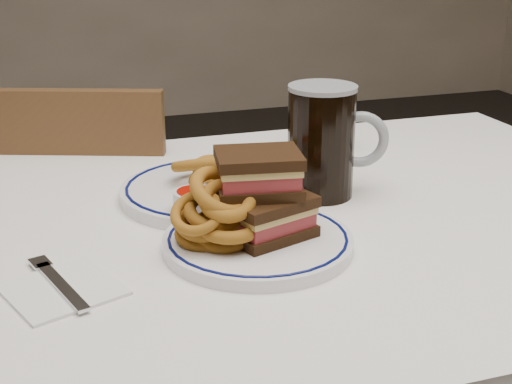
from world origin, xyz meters
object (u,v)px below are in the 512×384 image
object	(u,v)px
far_plate	(212,190)
reuben_sandwich	(263,195)
chair_far	(85,263)
beer_mug	(324,140)
main_plate	(258,241)

from	to	relation	value
far_plate	reuben_sandwich	bearing A→B (deg)	-84.73
reuben_sandwich	far_plate	world-z (taller)	reuben_sandwich
chair_far	reuben_sandwich	distance (m)	0.72
chair_far	beer_mug	xyz separation A→B (m)	(0.34, -0.45, 0.37)
chair_far	far_plate	size ratio (longest dim) A/B	3.10
reuben_sandwich	beer_mug	size ratio (longest dim) A/B	0.77
reuben_sandwich	main_plate	bearing A→B (deg)	-148.19
main_plate	beer_mug	xyz separation A→B (m)	(0.15, 0.15, 0.08)
reuben_sandwich	far_plate	size ratio (longest dim) A/B	0.47
main_plate	beer_mug	bearing A→B (deg)	44.97
chair_far	main_plate	bearing A→B (deg)	-73.06
beer_mug	far_plate	world-z (taller)	beer_mug
chair_far	far_plate	distance (m)	0.53
chair_far	reuben_sandwich	world-z (taller)	reuben_sandwich
reuben_sandwich	far_plate	xyz separation A→B (m)	(-0.02, 0.19, -0.06)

